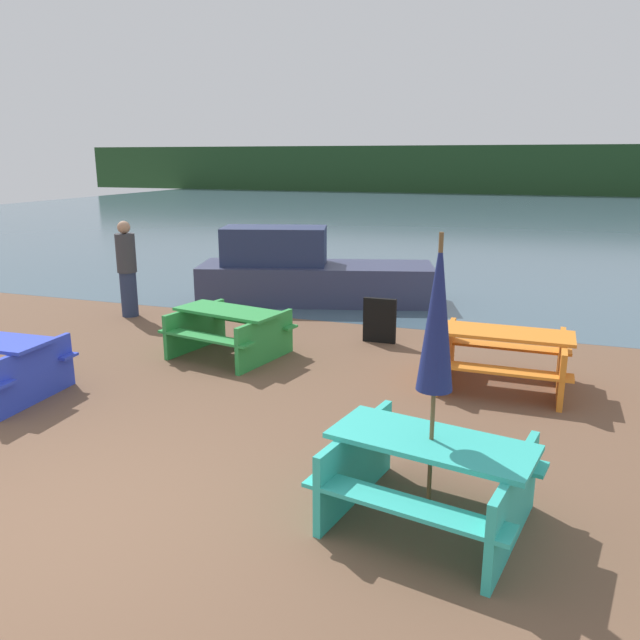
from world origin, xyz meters
The scene contains 10 objects.
ground_plane centered at (0.00, 0.00, 0.00)m, with size 60.00×60.00×0.00m, color brown.
water centered at (0.00, 32.15, 0.00)m, with size 60.00×50.00×0.00m.
far_treeline centered at (0.00, 52.15, 2.00)m, with size 80.00×1.60×4.00m.
picnic_table_teal centered at (2.88, 1.11, 0.46)m, with size 1.90×1.68×0.76m.
picnic_table_orange centered at (3.25, 4.66, 0.46)m, with size 1.80×1.41×0.77m.
picnic_table_green centered at (-0.81, 4.67, 0.45)m, with size 1.90×1.69×0.74m.
umbrella_navy centered at (2.88, 1.11, 1.80)m, with size 0.29×0.29×2.45m.
boat centered at (-0.99, 8.63, 0.58)m, with size 5.12×2.77×1.58m.
person centered at (-3.80, 6.30, 0.92)m, with size 0.37×0.37×1.84m.
signboard centered at (1.21, 6.14, 0.38)m, with size 0.55×0.08×0.75m.
Camera 1 is at (3.55, -3.63, 2.99)m, focal length 35.00 mm.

